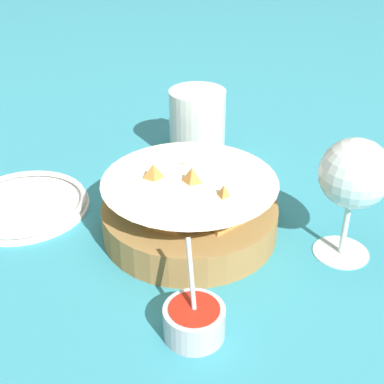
% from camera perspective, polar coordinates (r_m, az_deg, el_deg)
% --- Properties ---
extents(ground_plane, '(4.00, 4.00, 0.00)m').
position_cam_1_polar(ground_plane, '(0.70, -0.24, -4.31)').
color(ground_plane, teal).
extents(food_basket, '(0.22, 0.22, 0.10)m').
position_cam_1_polar(food_basket, '(0.68, -0.12, -1.94)').
color(food_basket, olive).
rests_on(food_basket, ground_plane).
extents(sauce_cup, '(0.07, 0.06, 0.10)m').
position_cam_1_polar(sauce_cup, '(0.55, 0.23, -13.48)').
color(sauce_cup, '#B7B7BC').
rests_on(sauce_cup, ground_plane).
extents(wine_glass, '(0.08, 0.08, 0.15)m').
position_cam_1_polar(wine_glass, '(0.63, 16.91, 1.52)').
color(wine_glass, silver).
rests_on(wine_glass, ground_plane).
extents(beer_mug, '(0.13, 0.09, 0.11)m').
position_cam_1_polar(beer_mug, '(0.87, 0.53, 7.00)').
color(beer_mug, silver).
rests_on(beer_mug, ground_plane).
extents(side_plate, '(0.18, 0.18, 0.01)m').
position_cam_1_polar(side_plate, '(0.78, -17.48, -1.23)').
color(side_plate, white).
rests_on(side_plate, ground_plane).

